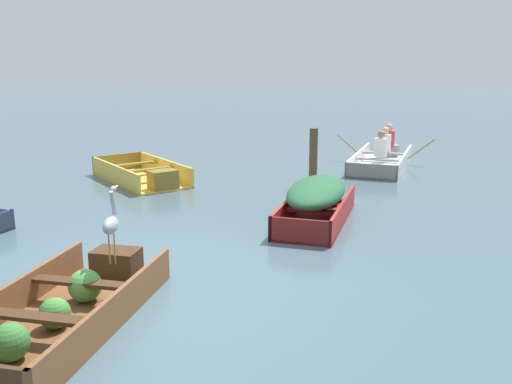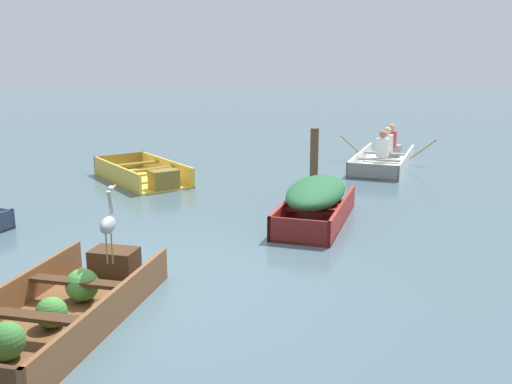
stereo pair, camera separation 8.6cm
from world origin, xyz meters
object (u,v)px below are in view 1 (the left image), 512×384
dinghy_wooden_brown_foreground (66,308)px  rowboat_white_with_crew (382,157)px  skiff_red_near_moored (317,197)px  mooring_post (313,159)px  skiff_yellow_far_moored (143,175)px  heron_on_dinghy (111,223)px

dinghy_wooden_brown_foreground → rowboat_white_with_crew: size_ratio=0.89×
dinghy_wooden_brown_foreground → skiff_red_near_moored: 4.63m
mooring_post → rowboat_white_with_crew: bearing=51.0°
skiff_yellow_far_moored → mooring_post: 3.63m
dinghy_wooden_brown_foreground → rowboat_white_with_crew: (5.34, 8.32, 0.05)m
dinghy_wooden_brown_foreground → skiff_red_near_moored: skiff_red_near_moored is taller
skiff_red_near_moored → mooring_post: size_ratio=2.12×
heron_on_dinghy → skiff_yellow_far_moored: bearing=95.8°
skiff_red_near_moored → mooring_post: 2.30m
skiff_yellow_far_moored → rowboat_white_with_crew: rowboat_white_with_crew is taller
skiff_yellow_far_moored → rowboat_white_with_crew: (5.58, 1.75, 0.06)m
skiff_yellow_far_moored → heron_on_dinghy: 6.07m
dinghy_wooden_brown_foreground → skiff_yellow_far_moored: 6.58m
skiff_red_near_moored → skiff_yellow_far_moored: bearing=136.6°
dinghy_wooden_brown_foreground → mooring_post: mooring_post is taller
skiff_red_near_moored → heron_on_dinghy: (-2.65, -2.91, 0.46)m
dinghy_wooden_brown_foreground → skiff_yellow_far_moored: (-0.24, 6.57, -0.00)m
skiff_red_near_moored → rowboat_white_with_crew: size_ratio=0.77×
dinghy_wooden_brown_foreground → heron_on_dinghy: (0.37, 0.58, 0.71)m
dinghy_wooden_brown_foreground → rowboat_white_with_crew: rowboat_white_with_crew is taller
skiff_red_near_moored → rowboat_white_with_crew: rowboat_white_with_crew is taller
dinghy_wooden_brown_foreground → skiff_red_near_moored: bearing=49.1°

